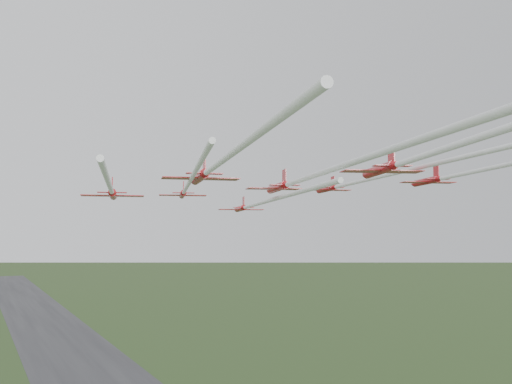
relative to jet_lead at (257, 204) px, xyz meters
name	(u,v)px	position (x,y,z in m)	size (l,w,h in m)	color
runway	(58,338)	(-8.30, 188.61, -52.92)	(38.00, 900.00, 0.04)	#2F2F31
jet_lead	(257,204)	(0.00, 0.00, 0.00)	(22.20, 67.79, 2.83)	red
jet_row2_left	(187,186)	(-18.81, -15.60, 1.26)	(20.50, 58.93, 2.37)	red
jet_row2_right	(367,180)	(7.63, -22.02, 2.78)	(19.29, 65.10, 2.52)	red
jet_row3_left	(111,189)	(-29.82, -17.42, 0.28)	(14.31, 45.35, 2.65)	red
jet_row3_mid	(310,177)	(-8.28, -31.18, 1.63)	(20.46, 64.65, 2.95)	red
jet_row3_right	(471,172)	(14.82, -35.38, 2.94)	(19.75, 53.34, 2.57)	red
jet_row4_left	(214,167)	(-23.20, -36.15, 1.54)	(15.54, 50.70, 2.85)	red
jet_row4_right	(450,147)	(-7.25, -53.41, 2.33)	(26.23, 67.49, 2.95)	red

